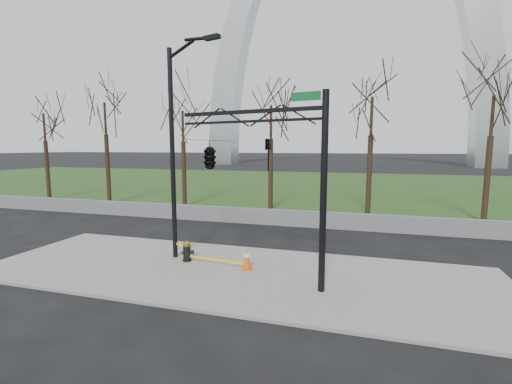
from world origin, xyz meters
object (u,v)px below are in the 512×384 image
(street_light, at_px, (176,139))
(traffic_cone, at_px, (247,259))
(traffic_signal_mast, at_px, (229,155))
(fire_hydrant, at_px, (187,251))

(street_light, bearing_deg, traffic_cone, 5.72)
(traffic_signal_mast, bearing_deg, street_light, 169.29)
(traffic_cone, bearing_deg, traffic_signal_mast, -131.90)
(fire_hydrant, relative_size, traffic_signal_mast, 0.14)
(fire_hydrant, height_order, street_light, street_light)
(fire_hydrant, bearing_deg, traffic_signal_mast, -41.57)
(street_light, distance_m, traffic_signal_mast, 2.73)
(traffic_cone, relative_size, street_light, 0.09)
(traffic_signal_mast, bearing_deg, fire_hydrant, 170.99)
(street_light, xyz_separation_m, traffic_signal_mast, (2.47, -1.01, -0.55))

